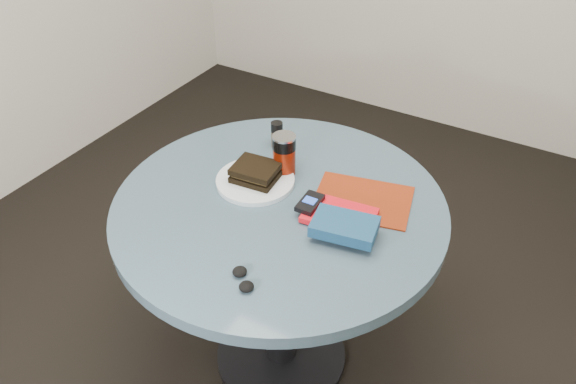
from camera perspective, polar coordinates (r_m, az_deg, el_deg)
The scene contains 11 objects.
ground at distance 2.22m, azimuth -0.70°, elevation -16.37°, with size 4.00×4.00×0.00m, color black.
table at distance 1.78m, azimuth -0.84°, elevation -5.16°, with size 1.00×1.00×0.75m.
plate at distance 1.75m, azimuth -3.34°, elevation 1.16°, with size 0.25×0.25×0.02m, color white.
sandwich at distance 1.73m, azimuth -3.29°, elevation 2.03°, with size 0.15×0.13×0.05m.
soda_can at distance 1.76m, azimuth -0.40°, elevation 3.81°, with size 0.09×0.09×0.14m.
pepper_grinder at distance 1.90m, azimuth -1.14°, elevation 5.88°, with size 0.04×0.04×0.09m.
magazine at distance 1.69m, azimuth 7.59°, elevation -0.79°, with size 0.28×0.21×0.01m, color maroon.
red_book at distance 1.61m, azimuth 5.24°, elevation -2.37°, with size 0.20×0.13×0.02m, color red.
novel at distance 1.54m, azimuth 5.77°, elevation -3.51°, with size 0.18×0.11×0.03m, color navy.
mp3_player at distance 1.63m, azimuth 2.24°, elevation -1.09°, with size 0.06×0.10×0.02m.
headphones at distance 1.43m, azimuth -4.59°, elevation -8.80°, with size 0.10×0.09×0.02m.
Camera 1 is at (0.68, -1.12, 1.79)m, focal length 35.00 mm.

